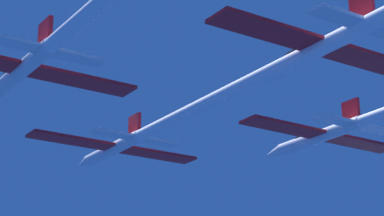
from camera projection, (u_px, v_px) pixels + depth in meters
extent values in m
cylinder|color=white|center=(113.00, 149.00, 65.80)|extent=(1.07, 9.69, 1.07)
cone|color=white|center=(84.00, 163.00, 70.47)|extent=(1.04, 2.13, 1.04)
ellipsoid|color=black|center=(102.00, 150.00, 67.63)|extent=(0.75, 1.94, 0.53)
cube|color=red|center=(71.00, 140.00, 63.23)|extent=(7.37, 2.13, 0.23)
cube|color=red|center=(157.00, 155.00, 67.61)|extent=(7.37, 2.13, 0.23)
cube|color=red|center=(135.00, 124.00, 63.16)|extent=(0.28, 1.74, 1.55)
cube|color=white|center=(112.00, 134.00, 61.45)|extent=(3.31, 1.28, 0.23)
cube|color=white|center=(158.00, 142.00, 63.72)|extent=(3.31, 1.28, 0.23)
cylinder|color=white|center=(266.00, 73.00, 48.77)|extent=(0.96, 33.43, 0.96)
cylinder|color=white|center=(21.00, 71.00, 48.98)|extent=(1.07, 9.69, 1.07)
ellipsoid|color=black|center=(10.00, 74.00, 50.81)|extent=(0.75, 1.94, 0.53)
cube|color=red|center=(82.00, 81.00, 50.79)|extent=(7.37, 2.13, 0.23)
cube|color=red|center=(45.00, 32.00, 46.34)|extent=(0.28, 1.74, 1.55)
cube|color=white|center=(11.00, 42.00, 44.63)|extent=(3.31, 1.28, 0.23)
cube|color=white|center=(78.00, 58.00, 46.90)|extent=(3.31, 1.28, 0.23)
cylinder|color=white|center=(319.00, 137.00, 62.45)|extent=(1.07, 9.69, 1.07)
cone|color=white|center=(274.00, 153.00, 67.12)|extent=(1.04, 2.13, 1.04)
ellipsoid|color=black|center=(301.00, 138.00, 64.28)|extent=(0.75, 1.94, 0.53)
cube|color=red|center=(283.00, 127.00, 59.88)|extent=(7.37, 2.13, 0.23)
cube|color=red|center=(359.00, 143.00, 64.25)|extent=(7.37, 2.13, 0.23)
cube|color=red|center=(351.00, 110.00, 59.81)|extent=(0.28, 1.74, 1.55)
cube|color=white|center=(333.00, 120.00, 58.09)|extent=(3.31, 1.28, 0.23)
cube|color=white|center=(373.00, 129.00, 60.37)|extent=(3.31, 1.28, 0.23)
cylinder|color=white|center=(317.00, 49.00, 45.58)|extent=(1.07, 9.69, 1.07)
cone|color=white|center=(257.00, 79.00, 50.25)|extent=(1.04, 2.13, 1.04)
ellipsoid|color=black|center=(294.00, 54.00, 47.41)|extent=(0.75, 1.94, 0.53)
cube|color=red|center=(268.00, 30.00, 43.00)|extent=(7.37, 2.13, 0.23)
cube|color=red|center=(372.00, 61.00, 47.38)|extent=(7.37, 2.13, 0.23)
cube|color=red|center=(362.00, 6.00, 42.94)|extent=(0.28, 1.74, 1.55)
cube|color=white|center=(338.00, 16.00, 41.22)|extent=(3.31, 1.28, 0.23)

